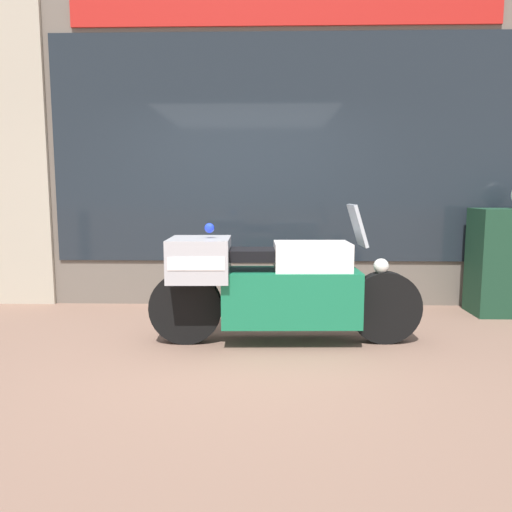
{
  "coord_description": "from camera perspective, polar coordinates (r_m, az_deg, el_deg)",
  "views": [
    {
      "loc": [
        0.31,
        -4.24,
        1.4
      ],
      "look_at": [
        0.18,
        0.75,
        0.74
      ],
      "focal_mm": 35.0,
      "sensor_mm": 36.0,
      "label": 1
    }
  ],
  "objects": [
    {
      "name": "shop_building",
      "position": [
        6.3,
        -5.7,
        11.47
      ],
      "size": [
        6.76,
        0.55,
        3.67
      ],
      "color": "#6B6056",
      "rests_on": "ground"
    },
    {
      "name": "paramedic_motorcycle",
      "position": [
        4.56,
        1.78,
        -3.14
      ],
      "size": [
        2.5,
        0.64,
        1.28
      ],
      "rotation": [
        0.0,
        0.0,
        0.03
      ],
      "color": "black",
      "rests_on": "ground"
    },
    {
      "name": "window_display",
      "position": [
        6.34,
        2.64,
        -0.71
      ],
      "size": [
        5.28,
        0.3,
        2.12
      ],
      "color": "slate",
      "rests_on": "ground"
    },
    {
      "name": "ground_plane",
      "position": [
        4.48,
        -2.61,
        -10.75
      ],
      "size": [
        60.0,
        60.0,
        0.0
      ],
      "primitive_type": "plane",
      "color": "#7A5B4C"
    }
  ]
}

